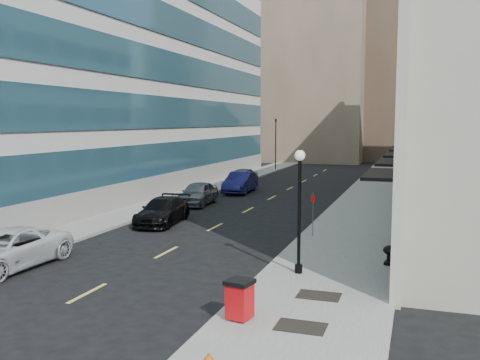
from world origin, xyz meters
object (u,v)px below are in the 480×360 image
Objects in this scene: car_grey_sedan at (242,176)px; sign_post at (313,208)px; urn_planter at (390,253)px; car_black_pickup at (163,211)px; trash_bin at (240,298)px; car_white_van at (6,250)px; lamppost at (299,200)px; car_blue_sedan at (240,182)px; traffic_signal at (276,122)px; car_silver_sedan at (198,193)px.

sign_post is (10.48, -20.43, 0.81)m from car_grey_sedan.
car_grey_sedan is 28.57m from urn_planter.
trash_bin is (9.01, -13.00, 0.04)m from car_black_pickup.
lamppost is at bearing 15.10° from car_white_van.
car_blue_sedan reaches higher than car_black_pickup.
urn_planter is at bearing -69.08° from traffic_signal.
car_black_pickup is 1.07× the size of car_silver_sedan.
car_grey_sedan is (-1.60, 19.17, 0.03)m from car_black_pickup.
sign_post is at bearing -62.75° from car_blue_sedan.
car_grey_sedan is 29.29m from lamppost.
sign_post is at bearing -44.27° from car_silver_sedan.
car_white_van is 10.91m from trash_bin.
car_black_pickup is 4.36× the size of trash_bin.
car_silver_sedan is 12.19m from car_grey_sedan.
traffic_signal is 42.60m from urn_planter.
car_blue_sedan is at bearing 140.68° from sign_post.
traffic_signal is at bearing 110.92° from urn_planter.
car_black_pickup is at bearing -167.63° from sign_post.
lamppost is (11.20, -26.98, 2.16)m from car_grey_sedan.
trash_bin is at bearing -11.66° from car_white_van.
trash_bin is (9.01, -27.00, -0.06)m from car_blue_sedan.
car_silver_sedan is 22.28m from trash_bin.
trash_bin is at bearing -67.65° from car_silver_sedan.
car_blue_sedan is 23.33m from urn_planter.
car_black_pickup is 1.12× the size of car_grey_sedan.
lamppost reaches higher than car_grey_sedan.
traffic_signal is 1.25× the size of car_white_van.
car_silver_sedan reaches higher than urn_planter.
sign_post is (-0.13, 11.73, 0.80)m from trash_bin.
traffic_signal reaches higher than car_silver_sedan.
traffic_signal reaches higher than car_black_pickup.
car_grey_sedan is at bearing 119.46° from trash_bin.
car_white_van is 2.55× the size of sign_post.
trash_bin is 8.39m from urn_planter.
car_blue_sedan is at bearing -68.26° from car_grey_sedan.
car_silver_sedan reaches higher than car_black_pickup.
car_silver_sedan is at bearing 90.21° from car_black_pickup.
urn_planter is (12.80, -19.51, -0.22)m from car_blue_sedan.
car_grey_sedan is at bearing 120.27° from urn_planter.
lamppost is at bearing -58.70° from car_silver_sedan.
car_blue_sedan is at bearing -83.44° from traffic_signal.
lamppost reaches higher than car_black_pickup.
trash_bin is 0.25× the size of lamppost.
trash_bin is 5.64m from lamppost.
lamppost is (10.41, -14.81, 2.12)m from car_silver_sedan.
traffic_signal is 1.37× the size of car_black_pickup.
car_white_van is 1.18× the size of car_silver_sedan.
car_black_pickup is at bearing 156.71° from urn_planter.
car_black_pickup is (2.30, -34.00, -4.98)m from traffic_signal.
traffic_signal is 44.72m from car_white_van.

